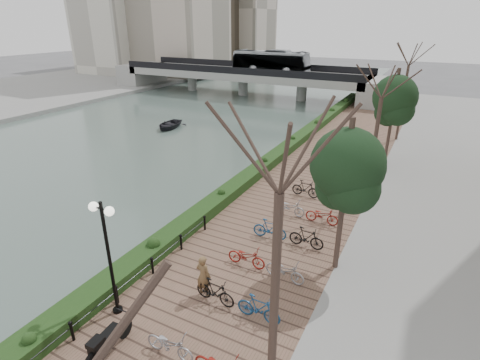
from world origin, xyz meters
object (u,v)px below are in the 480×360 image
Objects in this scene: lamppost at (105,234)px; motorcycle at (108,339)px; boat at (169,124)px; pedestrian at (203,276)px.

lamppost is 3.26m from motorcycle.
lamppost is 1.18× the size of boat.
lamppost is 2.54× the size of pedestrian.
boat is (-16.05, 23.80, -0.64)m from motorcycle.
motorcycle reaches higher than boat.
pedestrian reaches higher than boat.
pedestrian is at bearing -57.80° from boat.
pedestrian is 0.47× the size of boat.
pedestrian is (2.30, 2.21, -2.35)m from lamppost.
lamppost is 2.53× the size of motorcycle.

